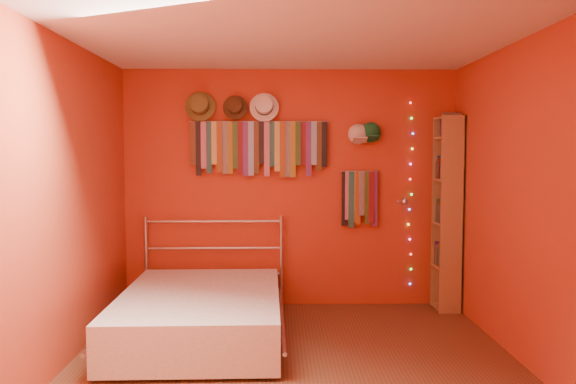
{
  "coord_description": "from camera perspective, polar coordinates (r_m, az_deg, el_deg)",
  "views": [
    {
      "loc": [
        -0.12,
        -4.19,
        1.62
      ],
      "look_at": [
        -0.04,
        0.9,
        1.27
      ],
      "focal_mm": 35.0,
      "sensor_mm": 36.0,
      "label": 1
    }
  ],
  "objects": [
    {
      "name": "small_tie_rack",
      "position": [
        5.95,
        7.28,
        -0.44
      ],
      "size": [
        0.4,
        0.03,
        0.6
      ],
      "color": "silver",
      "rests_on": "back_wall"
    },
    {
      "name": "cap_white",
      "position": [
        5.95,
        7.17,
        5.83
      ],
      "size": [
        0.2,
        0.25,
        0.2
      ],
      "color": "silver",
      "rests_on": "back_wall"
    },
    {
      "name": "tie_rack",
      "position": [
        5.88,
        -2.99,
        4.72
      ],
      "size": [
        1.45,
        0.03,
        0.59
      ],
      "color": "silver",
      "rests_on": "back_wall"
    },
    {
      "name": "fairy_lights",
      "position": [
        6.08,
        12.35,
        -0.23
      ],
      "size": [
        0.06,
        0.02,
        1.95
      ],
      "color": "#FF3333",
      "rests_on": "back_wall"
    },
    {
      "name": "left_wall",
      "position": [
        4.51,
        -22.11,
        -1.08
      ],
      "size": [
        0.02,
        3.5,
        2.5
      ],
      "primitive_type": "cube",
      "color": "#B1341C",
      "rests_on": "ground"
    },
    {
      "name": "reading_lamp",
      "position": [
        5.86,
        11.68,
        -0.95
      ],
      "size": [
        0.07,
        0.32,
        0.09
      ],
      "color": "silver",
      "rests_on": "back_wall"
    },
    {
      "name": "bed",
      "position": [
        5.08,
        -8.83,
        -12.08
      ],
      "size": [
        1.48,
        2.0,
        0.96
      ],
      "rotation": [
        0.0,
        0.0,
        0.02
      ],
      "color": "silver",
      "rests_on": "ground"
    },
    {
      "name": "ground",
      "position": [
        4.49,
        0.71,
        -17.21
      ],
      "size": [
        3.5,
        3.5,
        0.0
      ],
      "primitive_type": "plane",
      "color": "brown",
      "rests_on": "ground"
    },
    {
      "name": "fedora_brown",
      "position": [
        5.88,
        -5.4,
        8.64
      ],
      "size": [
        0.26,
        0.14,
        0.26
      ],
      "rotation": [
        1.36,
        0.0,
        0.0
      ],
      "color": "#462D19",
      "rests_on": "back_wall"
    },
    {
      "name": "bookshelf",
      "position": [
        6.02,
        16.25,
        -1.97
      ],
      "size": [
        0.25,
        0.34,
        2.0
      ],
      "color": "#9E7447",
      "rests_on": "ground"
    },
    {
      "name": "right_wall",
      "position": [
        4.6,
        23.05,
        -1.0
      ],
      "size": [
        0.02,
        3.5,
        2.5
      ],
      "primitive_type": "cube",
      "color": "#B1341C",
      "rests_on": "ground"
    },
    {
      "name": "fedora_white",
      "position": [
        5.86,
        -2.44,
        8.72
      ],
      "size": [
        0.31,
        0.17,
        0.3
      ],
      "rotation": [
        1.36,
        0.0,
        0.0
      ],
      "color": "white",
      "rests_on": "back_wall"
    },
    {
      "name": "back_wall",
      "position": [
        5.95,
        0.22,
        0.37
      ],
      "size": [
        3.5,
        0.02,
        2.5
      ],
      "primitive_type": "cube",
      "color": "#B1341C",
      "rests_on": "ground"
    },
    {
      "name": "fedora_olive",
      "position": [
        5.92,
        -8.95,
        8.69
      ],
      "size": [
        0.32,
        0.17,
        0.31
      ],
      "rotation": [
        1.36,
        0.0,
        0.0
      ],
      "color": "brown",
      "rests_on": "back_wall"
    },
    {
      "name": "ceiling",
      "position": [
        4.28,
        0.74,
        15.78
      ],
      "size": [
        3.5,
        3.5,
        0.02
      ],
      "primitive_type": "cube",
      "color": "white",
      "rests_on": "back_wall"
    },
    {
      "name": "cap_green",
      "position": [
        5.97,
        8.38,
        5.98
      ],
      "size": [
        0.2,
        0.25,
        0.2
      ],
      "color": "#176A35",
      "rests_on": "back_wall"
    }
  ]
}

